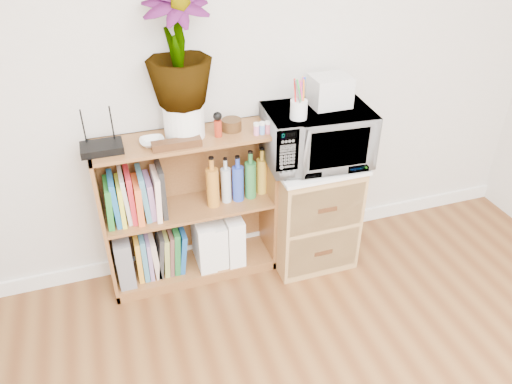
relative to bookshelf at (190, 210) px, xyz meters
name	(u,v)px	position (x,y,z in m)	size (l,w,h in m)	color
skirting_board	(241,241)	(0.35, 0.14, -0.42)	(4.00, 0.02, 0.10)	white
bookshelf	(190,210)	(0.00, 0.00, 0.00)	(1.00, 0.30, 0.95)	brown
wicker_unit	(310,211)	(0.75, -0.08, -0.12)	(0.50, 0.45, 0.70)	#9E7542
microwave	(317,136)	(0.75, -0.08, 0.41)	(0.59, 0.40, 0.32)	silver
pen_cup	(299,109)	(0.60, -0.15, 0.62)	(0.09, 0.09, 0.10)	white
small_appliance	(330,91)	(0.83, -0.04, 0.65)	(0.21, 0.18, 0.17)	silver
router	(102,148)	(-0.42, -0.02, 0.49)	(0.21, 0.14, 0.04)	black
white_bowl	(152,142)	(-0.17, -0.03, 0.49)	(0.13, 0.13, 0.03)	silver
plant_pot	(184,120)	(0.02, 0.02, 0.57)	(0.22, 0.22, 0.18)	white
potted_plant	(178,47)	(0.02, 0.02, 0.96)	(0.33, 0.33, 0.60)	#3D7D32
trinket_box	(177,144)	(-0.05, -0.10, 0.50)	(0.26, 0.06, 0.04)	#3B2410
kokeshi_doll	(218,128)	(0.19, -0.04, 0.52)	(0.04, 0.04, 0.09)	maroon
wooden_bowl	(232,125)	(0.27, 0.01, 0.51)	(0.11, 0.11, 0.06)	#3C2510
paint_jars	(262,130)	(0.42, -0.09, 0.50)	(0.10, 0.04, 0.05)	pink
file_box	(124,257)	(-0.42, 0.00, -0.25)	(0.09, 0.25, 0.32)	slate
magazine_holder_left	(203,241)	(0.07, -0.01, -0.24)	(0.10, 0.26, 0.32)	white
magazine_holder_mid	(216,240)	(0.15, -0.01, -0.26)	(0.09, 0.24, 0.30)	white
magazine_holder_right	(232,235)	(0.25, -0.01, -0.24)	(0.10, 0.26, 0.33)	white
cookbooks	(135,196)	(-0.30, 0.00, 0.16)	(0.33, 0.20, 0.31)	#217C2A
liquor_bottles	(237,177)	(0.29, 0.00, 0.17)	(0.39, 0.07, 0.31)	#C37824
lower_books	(160,252)	(-0.20, 0.00, -0.26)	(0.31, 0.19, 0.30)	gold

